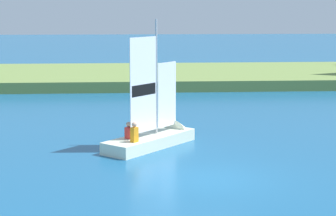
# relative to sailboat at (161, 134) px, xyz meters

# --- Properties ---
(ground_plane) EXTENTS (200.00, 200.00, 0.00)m
(ground_plane) POSITION_rel_sailboat_xyz_m (1.34, -5.37, -0.40)
(ground_plane) COLOR #195684
(shore_bank) EXTENTS (80.00, 13.01, 0.74)m
(shore_bank) POSITION_rel_sailboat_xyz_m (1.34, 21.39, -0.03)
(shore_bank) COLOR olive
(shore_bank) RESTS_ON ground
(sailboat) EXTENTS (4.29, 4.63, 5.55)m
(sailboat) POSITION_rel_sailboat_xyz_m (0.00, 0.00, 0.00)
(sailboat) COLOR silver
(sailboat) RESTS_ON ground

